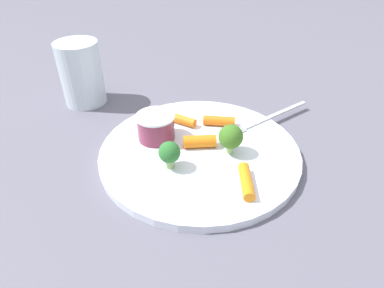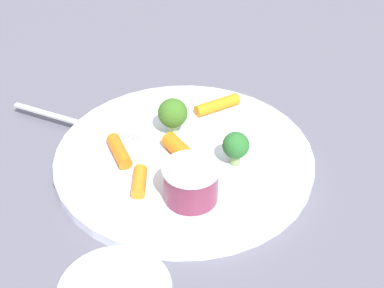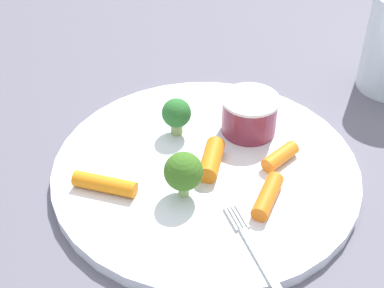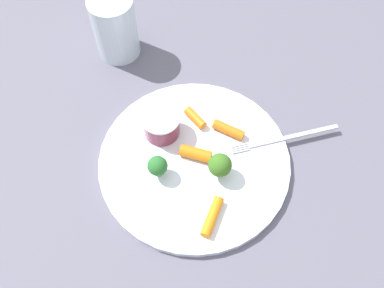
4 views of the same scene
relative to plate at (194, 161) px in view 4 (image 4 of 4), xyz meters
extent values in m
plane|color=#5A5867|center=(0.00, 0.00, -0.01)|extent=(2.40, 2.40, 0.00)
cylinder|color=white|center=(0.00, 0.00, 0.00)|extent=(0.29, 0.29, 0.01)
cylinder|color=maroon|center=(0.06, -0.03, 0.02)|extent=(0.05, 0.05, 0.04)
cylinder|color=silver|center=(0.06, -0.03, 0.04)|extent=(0.06, 0.06, 0.00)
cylinder|color=#98C073|center=(-0.04, 0.01, 0.01)|extent=(0.01, 0.01, 0.01)
sphere|color=#3A6C21|center=(-0.04, 0.01, 0.03)|extent=(0.03, 0.03, 0.03)
cylinder|color=#89AD68|center=(0.04, 0.04, 0.01)|extent=(0.01, 0.01, 0.01)
sphere|color=#296A2D|center=(0.04, 0.04, 0.03)|extent=(0.03, 0.03, 0.03)
cylinder|color=orange|center=(-0.03, -0.06, 0.01)|extent=(0.05, 0.02, 0.02)
cylinder|color=orange|center=(0.00, -0.01, 0.01)|extent=(0.05, 0.02, 0.02)
cylinder|color=orange|center=(0.02, -0.07, 0.01)|extent=(0.04, 0.03, 0.01)
cylinder|color=orange|center=(-0.06, 0.08, 0.01)|extent=(0.02, 0.06, 0.01)
cube|color=silver|center=(-0.13, -0.09, 0.01)|extent=(0.12, 0.09, 0.00)
cube|color=silver|center=(-0.06, -0.04, 0.01)|extent=(0.02, 0.02, 0.00)
cube|color=silver|center=(-0.06, -0.04, 0.01)|extent=(0.02, 0.02, 0.00)
cube|color=silver|center=(-0.06, -0.04, 0.01)|extent=(0.02, 0.02, 0.00)
cube|color=silver|center=(-0.06, -0.05, 0.01)|extent=(0.02, 0.02, 0.00)
cylinder|color=silver|center=(0.21, -0.17, 0.05)|extent=(0.07, 0.07, 0.11)
camera|label=1|loc=(0.01, 0.38, 0.29)|focal=31.04mm
camera|label=2|loc=(0.43, -0.24, 0.40)|focal=53.39mm
camera|label=3|loc=(-0.38, -0.09, 0.35)|focal=52.56mm
camera|label=4|loc=(-0.10, 0.27, 0.56)|focal=38.96mm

